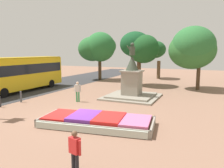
{
  "coord_description": "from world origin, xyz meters",
  "views": [
    {
      "loc": [
        7.56,
        -11.46,
        4.13
      ],
      "look_at": [
        0.67,
        3.99,
        1.62
      ],
      "focal_mm": 35.0,
      "sensor_mm": 36.0,
      "label": 1
    }
  ],
  "objects_px": {
    "pedestrian_crossing_plaza": "(78,90)",
    "kerb_bollard_north": "(21,96)",
    "statue_monument": "(132,85)",
    "kerb_bollard_mid_b": "(0,101)",
    "flower_planter": "(97,121)",
    "city_bus": "(20,72)",
    "pedestrian_near_planter": "(75,150)"
  },
  "relations": [
    {
      "from": "kerb_bollard_north",
      "to": "statue_monument",
      "type": "bearing_deg",
      "value": 35.2
    },
    {
      "from": "flower_planter",
      "to": "city_bus",
      "type": "bearing_deg",
      "value": 153.17
    },
    {
      "from": "pedestrian_near_planter",
      "to": "pedestrian_crossing_plaza",
      "type": "relative_size",
      "value": 0.91
    },
    {
      "from": "pedestrian_crossing_plaza",
      "to": "statue_monument",
      "type": "bearing_deg",
      "value": 43.81
    },
    {
      "from": "flower_planter",
      "to": "city_bus",
      "type": "relative_size",
      "value": 0.62
    },
    {
      "from": "flower_planter",
      "to": "pedestrian_near_planter",
      "type": "relative_size",
      "value": 4.31
    },
    {
      "from": "city_bus",
      "to": "pedestrian_near_planter",
      "type": "height_order",
      "value": "city_bus"
    },
    {
      "from": "statue_monument",
      "to": "pedestrian_near_planter",
      "type": "distance_m",
      "value": 12.91
    },
    {
      "from": "flower_planter",
      "to": "pedestrian_crossing_plaza",
      "type": "relative_size",
      "value": 3.92
    },
    {
      "from": "pedestrian_near_planter",
      "to": "kerb_bollard_mid_b",
      "type": "relative_size",
      "value": 1.82
    },
    {
      "from": "kerb_bollard_north",
      "to": "city_bus",
      "type": "bearing_deg",
      "value": 136.7
    },
    {
      "from": "city_bus",
      "to": "kerb_bollard_north",
      "type": "height_order",
      "value": "city_bus"
    },
    {
      "from": "statue_monument",
      "to": "kerb_bollard_north",
      "type": "relative_size",
      "value": 5.18
    },
    {
      "from": "flower_planter",
      "to": "kerb_bollard_mid_b",
      "type": "relative_size",
      "value": 7.83
    },
    {
      "from": "kerb_bollard_north",
      "to": "pedestrian_near_planter",
      "type": "bearing_deg",
      "value": -35.64
    },
    {
      "from": "flower_planter",
      "to": "city_bus",
      "type": "xyz_separation_m",
      "value": [
        -12.31,
        6.22,
        1.77
      ]
    },
    {
      "from": "flower_planter",
      "to": "pedestrian_crossing_plaza",
      "type": "bearing_deg",
      "value": 132.53
    },
    {
      "from": "statue_monument",
      "to": "kerb_bollard_north",
      "type": "height_order",
      "value": "statue_monument"
    },
    {
      "from": "city_bus",
      "to": "pedestrian_crossing_plaza",
      "type": "bearing_deg",
      "value": -11.18
    },
    {
      "from": "flower_planter",
      "to": "statue_monument",
      "type": "xyz_separation_m",
      "value": [
        -0.7,
        8.04,
        0.9
      ]
    },
    {
      "from": "flower_planter",
      "to": "statue_monument",
      "type": "bearing_deg",
      "value": 94.94
    },
    {
      "from": "pedestrian_crossing_plaza",
      "to": "kerb_bollard_north",
      "type": "height_order",
      "value": "pedestrian_crossing_plaza"
    },
    {
      "from": "flower_planter",
      "to": "kerb_bollard_mid_b",
      "type": "bearing_deg",
      "value": 175.07
    },
    {
      "from": "city_bus",
      "to": "pedestrian_near_planter",
      "type": "xyz_separation_m",
      "value": [
        13.95,
        -10.88,
        -1.16
      ]
    },
    {
      "from": "statue_monument",
      "to": "city_bus",
      "type": "xyz_separation_m",
      "value": [
        -11.61,
        -1.82,
        0.88
      ]
    },
    {
      "from": "statue_monument",
      "to": "kerb_bollard_mid_b",
      "type": "xyz_separation_m",
      "value": [
        -7.94,
        -7.3,
        -0.71
      ]
    },
    {
      "from": "flower_planter",
      "to": "pedestrian_near_planter",
      "type": "xyz_separation_m",
      "value": [
        1.65,
        -4.65,
        0.62
      ]
    },
    {
      "from": "statue_monument",
      "to": "pedestrian_crossing_plaza",
      "type": "distance_m",
      "value": 4.93
    },
    {
      "from": "statue_monument",
      "to": "city_bus",
      "type": "height_order",
      "value": "statue_monument"
    },
    {
      "from": "flower_planter",
      "to": "kerb_bollard_north",
      "type": "height_order",
      "value": "kerb_bollard_north"
    },
    {
      "from": "pedestrian_near_planter",
      "to": "pedestrian_crossing_plaza",
      "type": "distance_m",
      "value": 11.0
    },
    {
      "from": "kerb_bollard_mid_b",
      "to": "kerb_bollard_north",
      "type": "bearing_deg",
      "value": 84.0
    }
  ]
}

